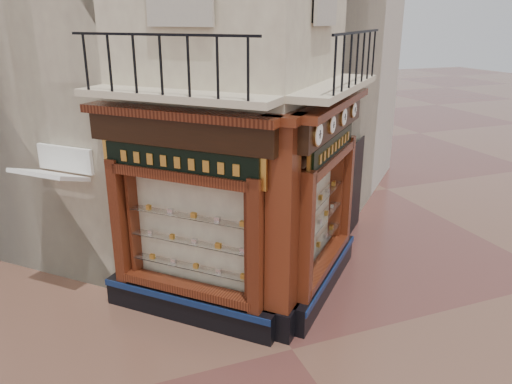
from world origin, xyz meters
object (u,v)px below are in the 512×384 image
clock_d (353,110)px  signboard_left (179,162)px  corner_pilaster (282,235)px  clock_c (343,117)px  clock_b (332,125)px  awning (66,293)px  clock_a (318,134)px  signboard_right (332,146)px

clock_d → signboard_left: bearing=145.4°
corner_pilaster → signboard_left: (-1.46, 1.01, 1.15)m
clock_c → signboard_left: clock_c is taller
corner_pilaster → clock_b: 2.12m
corner_pilaster → awning: (-3.58, 2.87, -1.95)m
clock_a → clock_d: clock_a is taller
awning → clock_c: bearing=-153.1°
clock_a → awning: size_ratio=0.31×
clock_b → clock_c: clock_c is taller
awning → signboard_left: size_ratio=0.58×
clock_b → signboard_right: (0.29, 0.44, -0.52)m
clock_b → clock_c: (0.56, 0.56, -0.00)m
corner_pilaster → clock_c: bearing=-11.9°
clock_b → signboard_left: 2.72m
awning → signboard_right: 6.20m
clock_b → signboard_right: size_ratio=0.17×
clock_c → signboard_right: 0.60m
clock_d → signboard_left: 3.87m
clock_a → clock_b: clock_a is taller
clock_b → signboard_left: clock_b is taller
corner_pilaster → clock_a: corner_pilaster is taller
clock_c → signboard_right: bearing=158.4°
signboard_left → corner_pilaster: bearing=-169.8°
awning → signboard_right: (5.04, -1.86, 3.10)m
clock_b → signboard_left: size_ratio=0.15×
clock_b → signboard_right: clock_b is taller
awning → signboard_left: signboard_left is taller
clock_c → signboard_left: size_ratio=0.16×
clock_a → signboard_left: 2.35m
signboard_left → clock_a: bearing=-161.5°
signboard_left → clock_c: bearing=-132.9°
corner_pilaster → clock_c: 2.66m
corner_pilaster → clock_a: 1.77m
corner_pilaster → signboard_left: corner_pilaster is taller
clock_d → signboard_left: clock_d is taller
corner_pilaster → clock_c: (1.74, 1.13, 1.67)m
clock_c → awning: size_ratio=0.28×
corner_pilaster → clock_a: bearing=-46.1°
clock_b → clock_c: bearing=0.0°
clock_c → signboard_right: clock_c is taller
corner_pilaster → clock_a: size_ratio=9.68×
clock_b → awning: 6.40m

